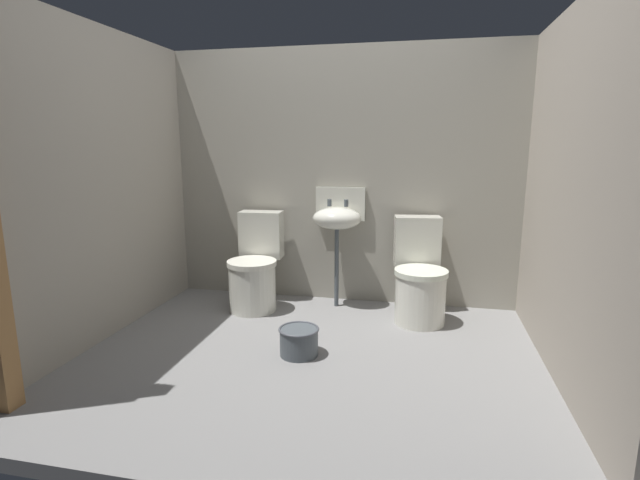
% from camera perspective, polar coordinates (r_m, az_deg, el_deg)
% --- Properties ---
extents(ground_plane, '(3.33, 2.66, 0.08)m').
position_cam_1_polar(ground_plane, '(3.24, -1.09, -13.96)').
color(ground_plane, gray).
extents(wall_back, '(3.33, 0.10, 2.13)m').
position_cam_1_polar(wall_back, '(4.09, 2.68, 7.50)').
color(wall_back, '#9C988A').
rests_on(wall_back, ground).
extents(wall_left, '(0.10, 2.46, 2.13)m').
position_cam_1_polar(wall_left, '(3.68, -24.53, 6.04)').
color(wall_left, '#A39B8D').
rests_on(wall_left, ground).
extents(wall_right, '(0.10, 2.46, 2.13)m').
position_cam_1_polar(wall_right, '(3.07, 28.09, 4.84)').
color(wall_right, '#A3988A').
rests_on(wall_right, ground).
extents(toilet_left, '(0.42, 0.61, 0.78)m').
position_cam_1_polar(toilet_left, '(3.99, -7.78, -3.54)').
color(toilet_left, silver).
rests_on(toilet_left, ground).
extents(toilet_right, '(0.46, 0.64, 0.78)m').
position_cam_1_polar(toilet_right, '(3.77, 11.81, -4.61)').
color(toilet_right, silver).
rests_on(toilet_right, ground).
extents(sink, '(0.42, 0.35, 0.99)m').
position_cam_1_polar(sink, '(3.92, 2.05, 2.74)').
color(sink, '#495157').
rests_on(sink, ground).
extents(bucket, '(0.26, 0.26, 0.19)m').
position_cam_1_polar(bucket, '(3.15, -2.54, -11.98)').
color(bucket, '#495157').
rests_on(bucket, ground).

